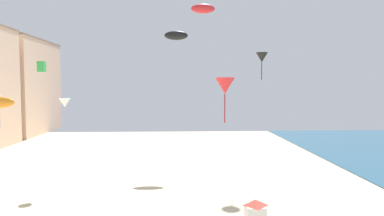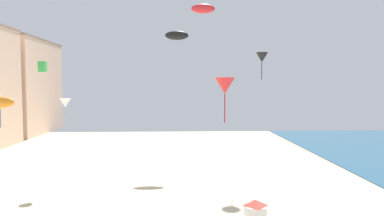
% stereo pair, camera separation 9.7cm
% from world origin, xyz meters
% --- Properties ---
extents(boardwalk_hotel_far, '(10.66, 17.66, 17.86)m').
position_xyz_m(boardwalk_hotel_far, '(-24.92, 59.13, 8.94)').
color(boardwalk_hotel_far, beige).
rests_on(boardwalk_hotel_far, ground).
extents(lifeguard_stand, '(1.10, 1.10, 2.55)m').
position_xyz_m(lifeguard_stand, '(10.19, 12.07, 1.84)').
color(lifeguard_stand, white).
rests_on(lifeguard_stand, ground).
extents(kite_red_delta, '(1.26, 1.26, 2.87)m').
position_xyz_m(kite_red_delta, '(8.72, 14.49, 9.06)').
color(kite_red_delta, red).
extents(kite_orange_parafoil, '(1.48, 0.41, 0.58)m').
position_xyz_m(kite_orange_parafoil, '(-3.44, 11.05, 8.21)').
color(kite_orange_parafoil, orange).
extents(kite_blue_delta, '(1.29, 1.29, 2.92)m').
position_xyz_m(kite_blue_delta, '(-12.05, 27.49, 7.29)').
color(kite_blue_delta, blue).
extents(kite_green_box, '(0.82, 0.82, 1.29)m').
position_xyz_m(kite_green_box, '(-10.85, 35.24, 11.41)').
color(kite_green_box, green).
extents(kite_white_delta, '(1.00, 1.00, 2.27)m').
position_xyz_m(kite_white_delta, '(-4.58, 24.42, 7.51)').
color(kite_white_delta, white).
extents(kite_black_parafoil_2, '(2.76, 0.77, 1.07)m').
position_xyz_m(kite_black_parafoil_2, '(5.55, 33.47, 15.01)').
color(kite_black_parafoil_2, black).
extents(kite_red_parafoil, '(1.73, 0.48, 0.67)m').
position_xyz_m(kite_red_parafoil, '(7.57, 17.98, 14.64)').
color(kite_red_parafoil, red).
extents(kite_black_delta, '(0.80, 0.80, 1.83)m').
position_xyz_m(kite_black_delta, '(11.41, 15.94, 10.98)').
color(kite_black_delta, black).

